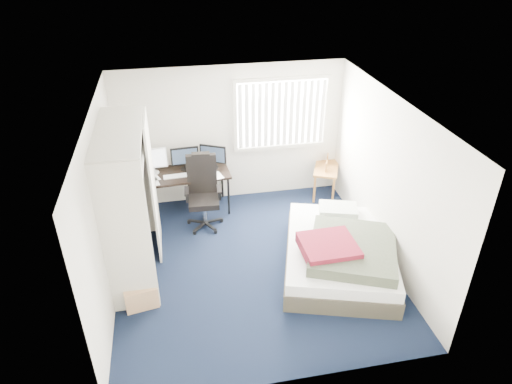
{
  "coord_description": "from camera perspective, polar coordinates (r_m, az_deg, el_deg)",
  "views": [
    {
      "loc": [
        -1.0,
        -5.35,
        4.47
      ],
      "look_at": [
        0.12,
        0.4,
        1.04
      ],
      "focal_mm": 32.0,
      "sensor_mm": 36.0,
      "label": 1
    }
  ],
  "objects": [
    {
      "name": "window_assembly",
      "position": [
        8.16,
        3.22,
        9.73
      ],
      "size": [
        1.72,
        0.09,
        1.32
      ],
      "color": "white",
      "rests_on": "ground"
    },
    {
      "name": "desk",
      "position": [
        8.0,
        -9.03,
        2.63
      ],
      "size": [
        1.6,
        0.82,
        1.23
      ],
      "color": "black",
      "rests_on": "ground"
    },
    {
      "name": "closet",
      "position": [
        6.46,
        -15.56,
        0.3
      ],
      "size": [
        0.64,
        1.84,
        2.22
      ],
      "color": "beige",
      "rests_on": "ground"
    },
    {
      "name": "footstool",
      "position": [
        8.39,
        -6.73,
        -0.54
      ],
      "size": [
        0.37,
        0.34,
        0.25
      ],
      "color": "white",
      "rests_on": "ground"
    },
    {
      "name": "pine_box",
      "position": [
        6.5,
        -14.22,
        -12.3
      ],
      "size": [
        0.48,
        0.4,
        0.33
      ],
      "primitive_type": "cube",
      "rotation": [
        0.0,
        0.0,
        0.17
      ],
      "color": "tan",
      "rests_on": "ground"
    },
    {
      "name": "office_chair",
      "position": [
        7.73,
        -6.58,
        -0.84
      ],
      "size": [
        0.63,
        0.63,
        1.27
      ],
      "color": "black",
      "rests_on": "ground"
    },
    {
      "name": "nightstand",
      "position": [
        8.66,
        8.79,
        2.82
      ],
      "size": [
        0.72,
        0.94,
        0.76
      ],
      "color": "brown",
      "rests_on": "ground"
    },
    {
      "name": "bed",
      "position": [
        6.91,
        10.5,
        -7.44
      ],
      "size": [
        2.1,
        2.45,
        0.68
      ],
      "color": "#3D382C",
      "rests_on": "ground"
    },
    {
      "name": "room_shell",
      "position": [
        6.2,
        -0.38,
        1.84
      ],
      "size": [
        4.2,
        4.2,
        4.2
      ],
      "color": "silver",
      "rests_on": "ground"
    },
    {
      "name": "ground",
      "position": [
        7.04,
        -0.34,
        -9.01
      ],
      "size": [
        4.2,
        4.2,
        0.0
      ],
      "primitive_type": "plane",
      "color": "black",
      "rests_on": "ground"
    }
  ]
}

